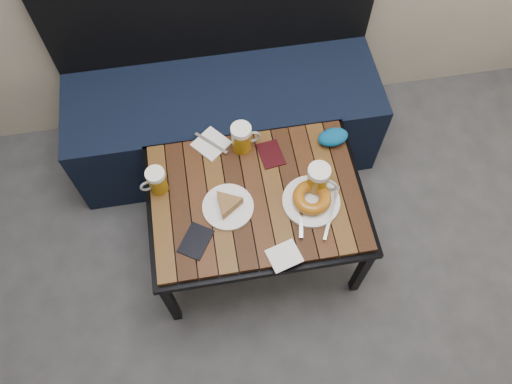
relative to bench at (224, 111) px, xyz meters
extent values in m
cube|color=black|center=(0.00, -0.02, -0.05)|extent=(1.40, 0.50, 0.45)
cube|color=black|center=(0.00, 0.21, 0.43)|extent=(1.40, 0.05, 0.50)
cube|color=black|center=(-0.33, -0.85, -0.06)|extent=(0.04, 0.03, 0.42)
cube|color=black|center=(0.45, -0.85, -0.06)|extent=(0.04, 0.03, 0.42)
cube|color=black|center=(-0.33, -0.29, -0.06)|extent=(0.04, 0.04, 0.42)
cube|color=black|center=(0.45, -0.29, -0.06)|extent=(0.04, 0.04, 0.42)
cube|color=black|center=(0.06, -0.57, 0.16)|extent=(0.84, 0.62, 0.03)
cube|color=#3D250D|center=(0.06, -0.57, 0.19)|extent=(0.80, 0.58, 0.02)
cylinder|color=#8C620B|center=(-0.30, -0.48, 0.25)|extent=(0.08, 0.08, 0.10)
cylinder|color=white|center=(-0.30, -0.48, 0.31)|extent=(0.07, 0.07, 0.02)
torus|color=#8C999E|center=(-0.34, -0.49, 0.25)|extent=(0.06, 0.02, 0.06)
cylinder|color=#8C620B|center=(0.04, -0.34, 0.25)|extent=(0.09, 0.09, 0.11)
cylinder|color=white|center=(0.04, -0.34, 0.32)|extent=(0.08, 0.08, 0.02)
torus|color=#8C999E|center=(0.08, -0.34, 0.25)|extent=(0.07, 0.02, 0.07)
cylinder|color=#8C620B|center=(0.29, -0.58, 0.25)|extent=(0.11, 0.11, 0.11)
cylinder|color=white|center=(0.29, -0.58, 0.32)|extent=(0.08, 0.08, 0.03)
torus|color=#8C999E|center=(0.33, -0.60, 0.25)|extent=(0.06, 0.05, 0.07)
cylinder|color=white|center=(-0.05, -0.61, 0.21)|extent=(0.19, 0.19, 0.01)
cylinder|color=white|center=(0.26, -0.63, 0.21)|extent=(0.22, 0.22, 0.01)
torus|color=#8D3F0C|center=(0.26, -0.63, 0.24)|extent=(0.15, 0.15, 0.05)
cube|color=#A5A8AD|center=(0.32, -0.70, 0.22)|extent=(0.11, 0.21, 0.00)
cube|color=#A5A8AD|center=(0.21, -0.70, 0.22)|extent=(0.05, 0.17, 0.00)
cube|color=white|center=(-0.08, -0.31, 0.20)|extent=(0.17, 0.17, 0.01)
cube|color=#A5A8AD|center=(-0.08, -0.31, 0.21)|extent=(0.12, 0.12, 0.00)
cube|color=white|center=(0.12, -0.83, 0.20)|extent=(0.13, 0.12, 0.01)
cube|color=black|center=(-0.19, -0.72, 0.20)|extent=(0.15, 0.16, 0.01)
cube|color=black|center=(0.15, -0.40, 0.20)|extent=(0.11, 0.13, 0.01)
ellipsoid|color=navy|center=(0.40, -0.38, 0.23)|extent=(0.14, 0.10, 0.05)
camera|label=1|loc=(-0.09, -1.44, 1.89)|focal=35.00mm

